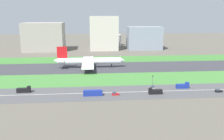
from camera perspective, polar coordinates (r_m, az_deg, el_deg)
The scene contains 21 objects.
ground_plane at distance 220.58m, azimuth 2.10°, elevation 0.69°, with size 800.00×800.00×0.00m, color #5B564C.
runway at distance 220.57m, azimuth 2.10°, elevation 0.70°, with size 280.00×46.00×0.10m, color #38383D.
grass_median_north at distance 260.49m, azimuth 1.00°, elevation 2.64°, with size 280.00×36.00×0.10m, color #3D7A33.
grass_median_south at distance 181.12m, azimuth 3.68°, elevation -2.09°, with size 280.00×36.00×0.10m, color #427F38.
highway at distance 150.91m, azimuth 5.49°, elevation -5.27°, with size 280.00×28.00×0.10m, color #4C4C4F.
highway_centerline at distance 150.90m, azimuth 5.49°, elevation -5.25°, with size 266.00×0.50×0.01m, color silver.
airliner at distance 217.72m, azimuth -5.71°, elevation 2.14°, with size 65.00×56.00×19.70m.
truck_1 at distance 148.30m, azimuth 10.28°, elevation -5.10°, with size 8.40×2.50×4.00m.
car_2 at distance 144.18m, azimuth 0.75°, elevation -5.73°, with size 4.40×1.80×2.00m.
truck_0 at distance 164.05m, azimuth 16.65°, elevation -3.67°, with size 8.40×2.50×4.00m.
car_1 at distance 157.87m, azimuth 9.54°, elevation -4.22°, with size 4.40×1.80×2.00m.
truck_2 at distance 158.62m, azimuth -20.36°, elevation -4.52°, with size 8.40×2.50×4.00m.
bus_0 at distance 143.24m, azimuth -4.62°, elevation -5.52°, with size 11.60×2.50×3.50m.
car_3 at distance 163.81m, azimuth 24.20°, elevation -4.59°, with size 4.40×1.80×2.00m.
traffic_light at distance 164.97m, azimuth 9.75°, elevation -2.25°, with size 0.36×0.50×7.20m.
terminal_building at distance 335.05m, azimuth -15.98°, elevation 7.70°, with size 52.45×38.46×37.23m, color #9E998E.
hangar_building at distance 329.11m, azimuth -1.99°, elevation 8.84°, with size 38.01×28.25×45.70m, color beige.
office_tower at distance 337.44m, azimuth 7.77°, elevation 7.62°, with size 46.95×25.83×31.45m, color gray.
fuel_tank_west at distance 374.91m, azimuth -3.82°, elevation 7.06°, with size 18.73×18.73×15.87m, color silver.
fuel_tank_centre at distance 376.58m, azimuth 0.69°, elevation 7.20°, with size 20.38×20.38×17.00m, color silver.
fuel_tank_east at distance 380.71m, azimuth 5.02°, elevation 6.85°, with size 16.39×16.39×12.21m, color silver.
Camera 1 is at (-26.63, -213.73, 47.60)m, focal length 38.04 mm.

